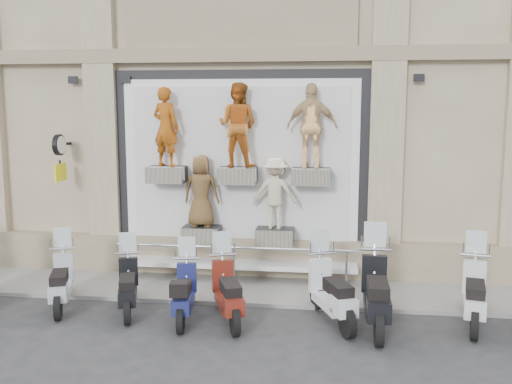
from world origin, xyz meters
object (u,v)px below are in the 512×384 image
scooter_c (61,271)px  scooter_h (377,279)px  guard_rail (234,268)px  scooter_e (184,282)px  clock_sign_bracket (60,152)px  scooter_g (332,280)px  scooter_i (475,282)px  scooter_f (228,280)px  scooter_d (127,276)px

scooter_c → scooter_h: bearing=-22.5°
guard_rail → scooter_h: bearing=-32.2°
scooter_e → guard_rail: bearing=63.1°
scooter_e → scooter_c: bearing=164.6°
scooter_e → scooter_h: scooter_h is taller
clock_sign_bracket → scooter_e: size_ratio=0.60×
clock_sign_bracket → scooter_g: size_ratio=0.53×
scooter_c → scooter_h: 5.81m
clock_sign_bracket → scooter_g: bearing=-19.2°
scooter_g → scooter_i: 2.46m
scooter_i → scooter_e: bearing=-163.1°
scooter_f → scooter_i: 4.28m
clock_sign_bracket → scooter_i: size_ratio=0.53×
guard_rail → scooter_h: scooter_h is taller
scooter_i → scooter_g: bearing=-162.8°
scooter_c → scooter_h: scooter_h is taller
scooter_f → scooter_g: 1.82m
guard_rail → scooter_c: bearing=-154.2°
guard_rail → scooter_h: size_ratio=2.39×
clock_sign_bracket → scooter_c: (0.85, -1.94, -2.08)m
clock_sign_bracket → scooter_h: size_ratio=0.48×
scooter_c → scooter_e: scooter_c is taller
scooter_c → scooter_g: bearing=-21.3°
guard_rail → scooter_d: 2.32m
scooter_d → scooter_g: bearing=-18.8°
guard_rail → scooter_g: bearing=-38.5°
scooter_h → scooter_i: size_ratio=1.11×
scooter_d → scooter_g: (3.72, -0.06, 0.08)m
guard_rail → scooter_g: scooter_g is taller
scooter_d → scooter_i: size_ratio=0.89×
clock_sign_bracket → scooter_g: clock_sign_bracket is taller
scooter_e → scooter_i: bearing=-3.8°
scooter_e → scooter_i: scooter_i is taller
scooter_c → scooter_g: size_ratio=0.93×
guard_rail → clock_sign_bracket: size_ratio=4.96×
clock_sign_bracket → scooter_c: size_ratio=0.58×
clock_sign_bracket → scooter_h: 7.27m
scooter_h → scooter_i: 1.74m
scooter_c → scooter_d: bearing=-22.5°
guard_rail → scooter_h: 3.28m
clock_sign_bracket → scooter_i: 8.79m
scooter_c → scooter_g: scooter_g is taller
clock_sign_bracket → scooter_d: (2.18, -2.00, -2.11)m
scooter_c → scooter_f: size_ratio=0.96×
guard_rail → scooter_d: size_ratio=2.96×
scooter_f → scooter_i: (4.27, 0.37, 0.03)m
scooter_g → scooter_h: (0.75, -0.14, 0.09)m
clock_sign_bracket → guard_rail: bearing=-6.8°
scooter_d → scooter_i: bearing=-16.6°
guard_rail → clock_sign_bracket: (-3.90, 0.47, 2.34)m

